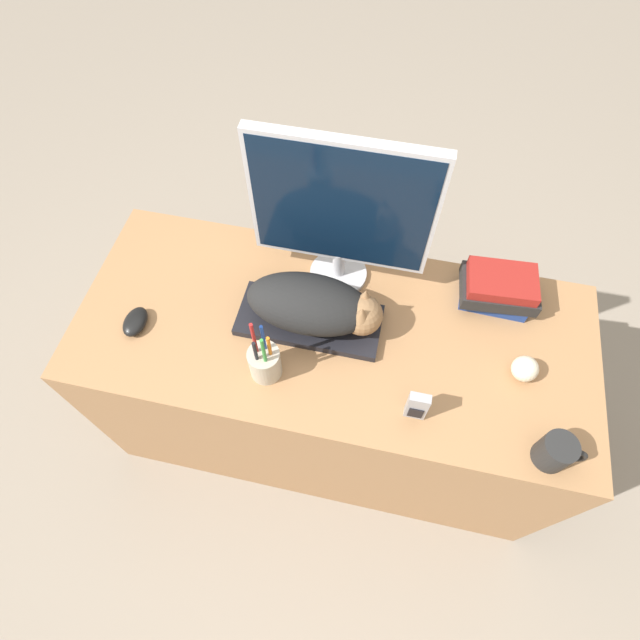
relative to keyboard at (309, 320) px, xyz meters
The scene contains 11 objects.
ground_plane 0.79m from the keyboard, 77.57° to the right, with size 12.00×12.00×0.00m, color gray.
desk 0.37m from the keyboard, ahead, with size 1.45×0.61×0.70m.
keyboard is the anchor object (origin of this frame).
cat 0.09m from the keyboard, ahead, with size 0.37×0.17×0.14m.
monitor 0.32m from the keyboard, 75.04° to the left, with size 0.47×0.17×0.49m.
computer_mouse 0.48m from the keyboard, 166.77° to the right, with size 0.06×0.10×0.03m.
coffee_mug 0.69m from the keyboard, 20.88° to the right, with size 0.11×0.08×0.09m.
pen_cup 0.19m from the keyboard, 114.34° to the right, with size 0.08×0.08×0.23m.
baseball 0.58m from the keyboard, ahead, with size 0.07×0.07×0.07m.
phone 0.38m from the keyboard, 33.16° to the right, with size 0.05×0.03×0.11m.
book_stack 0.54m from the keyboard, 20.54° to the left, with size 0.22×0.16×0.11m.
Camera 1 is at (0.11, -0.38, 1.90)m, focal length 28.00 mm.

